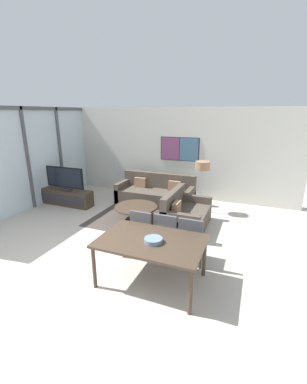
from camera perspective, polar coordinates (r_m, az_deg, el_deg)
ground_plane at (r=4.49m, az=-18.66°, el=-19.76°), size 24.00×24.00×0.00m
wall_back at (r=8.27m, az=4.08°, el=8.62°), size 7.71×0.09×2.80m
window_wall_left at (r=7.92m, az=-26.42°, el=7.44°), size 0.07×5.16×2.80m
area_rug at (r=6.65m, az=-3.86°, el=-6.12°), size 2.27×1.77×0.01m
tv_console at (r=8.04m, az=-18.75°, el=-1.09°), size 1.65×0.41×0.47m
television at (r=7.89m, az=-19.14°, el=2.86°), size 1.27×0.20×0.68m
sofa_main at (r=7.74m, az=0.52°, el=-0.48°), size 2.29×0.88×0.88m
sofa_side at (r=6.19m, az=6.80°, el=-5.26°), size 0.88×1.47×0.88m
coffee_table at (r=6.55m, az=-3.91°, el=-3.91°), size 1.08×1.08×0.37m
dining_table at (r=4.09m, az=-0.52°, el=-11.44°), size 1.64×1.06×0.74m
dining_chair_left at (r=4.94m, az=-2.23°, el=-8.23°), size 0.46×0.46×0.91m
dining_chair_centre at (r=4.80m, az=3.02°, el=-9.04°), size 0.46×0.46×0.91m
dining_chair_right at (r=4.67m, az=8.47°, el=-9.98°), size 0.46×0.46×0.91m
fruit_bowl at (r=3.97m, az=-0.02°, el=-10.60°), size 0.28×0.28×0.07m
floor_lamp at (r=6.95m, az=10.82°, el=5.08°), size 0.39×0.39×1.41m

